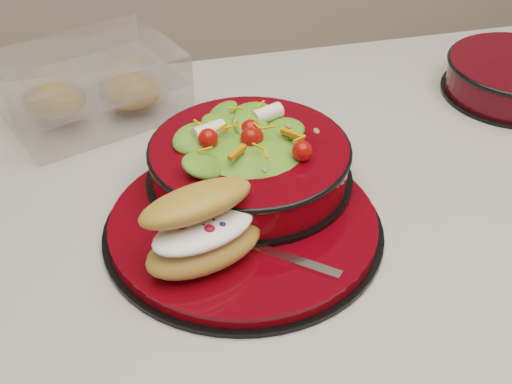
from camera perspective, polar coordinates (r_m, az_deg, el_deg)
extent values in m
cube|color=#B9B4AA|center=(0.89, -1.00, -1.20)|extent=(1.24, 0.74, 0.04)
cylinder|color=black|center=(0.82, -1.02, -3.07)|extent=(0.32, 0.32, 0.01)
cylinder|color=#630308|center=(0.82, -1.03, -2.54)|extent=(0.31, 0.31, 0.01)
torus|color=black|center=(0.81, -0.18, -2.65)|extent=(0.17, 0.17, 0.01)
cylinder|color=black|center=(0.87, -0.52, 1.09)|extent=(0.25, 0.25, 0.01)
cylinder|color=#630308|center=(0.85, -0.53, 2.45)|extent=(0.24, 0.24, 0.04)
torus|color=black|center=(0.84, -0.53, 3.45)|extent=(0.24, 0.24, 0.01)
ellipsoid|color=#3F7621|center=(0.84, -0.53, 3.46)|extent=(0.20, 0.20, 0.08)
sphere|color=red|center=(0.83, 2.77, 6.50)|extent=(0.02, 0.02, 0.02)
sphere|color=red|center=(0.86, -0.28, 7.77)|extent=(0.02, 0.02, 0.02)
sphere|color=red|center=(0.84, -3.68, 6.74)|extent=(0.02, 0.02, 0.02)
sphere|color=red|center=(0.79, -2.89, 4.68)|extent=(0.02, 0.02, 0.02)
sphere|color=red|center=(0.78, 1.32, 4.51)|extent=(0.02, 0.02, 0.02)
cylinder|color=silver|center=(0.86, 0.91, 7.76)|extent=(0.04, 0.04, 0.02)
cylinder|color=silver|center=(0.83, -3.85, 6.40)|extent=(0.04, 0.04, 0.02)
cube|color=orange|center=(0.79, -1.55, 4.76)|extent=(0.03, 0.03, 0.01)
cube|color=orange|center=(0.82, 2.99, 6.18)|extent=(0.03, 0.02, 0.01)
ellipsoid|color=#CA863D|center=(0.75, -4.16, -4.39)|extent=(0.15, 0.11, 0.04)
ellipsoid|color=white|center=(0.73, -4.24, -3.06)|extent=(0.13, 0.10, 0.02)
ellipsoid|color=#CA863D|center=(0.73, -4.57, -0.83)|extent=(0.14, 0.10, 0.03)
sphere|color=red|center=(0.73, -5.87, -2.94)|extent=(0.01, 0.01, 0.01)
sphere|color=red|center=(0.72, -3.75, -3.11)|extent=(0.01, 0.01, 0.01)
sphere|color=#191947|center=(0.73, -4.92, -2.51)|extent=(0.01, 0.01, 0.01)
sphere|color=#191947|center=(0.73, -3.41, -2.48)|extent=(0.01, 0.01, 0.01)
sphere|color=#191947|center=(0.73, -4.20, -2.89)|extent=(0.01, 0.01, 0.01)
sphere|color=#191947|center=(0.73, -2.71, -2.76)|extent=(0.01, 0.01, 0.01)
cube|color=silver|center=(0.76, 2.26, -5.19)|extent=(0.11, 0.09, 0.00)
cube|color=silver|center=(0.79, -3.00, -3.40)|extent=(0.04, 0.04, 0.00)
cube|color=white|center=(1.05, -12.87, 7.31)|extent=(0.28, 0.24, 0.05)
cube|color=white|center=(1.03, -13.23, 9.59)|extent=(0.28, 0.24, 0.04)
ellipsoid|color=#CA863D|center=(1.05, -15.78, 7.07)|extent=(0.09, 0.07, 0.04)
ellipsoid|color=#CA863D|center=(1.05, -10.00, 7.92)|extent=(0.09, 0.07, 0.04)
cylinder|color=black|center=(1.16, 19.82, 7.56)|extent=(0.21, 0.21, 0.01)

